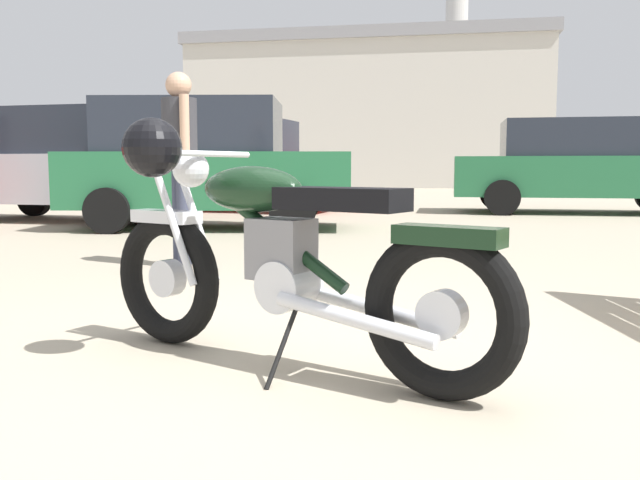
{
  "coord_description": "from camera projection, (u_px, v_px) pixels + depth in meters",
  "views": [
    {
      "loc": [
        0.2,
        -2.88,
        0.85
      ],
      "look_at": [
        -0.25,
        0.73,
        0.46
      ],
      "focal_mm": 37.98,
      "sensor_mm": 36.0,
      "label": 1
    }
  ],
  "objects": [
    {
      "name": "ground_plane",
      "position": [
        356.0,
        364.0,
        2.95
      ],
      "size": [
        80.0,
        80.0,
        0.0
      ],
      "primitive_type": "plane",
      "color": "tan"
    },
    {
      "name": "vintage_motorcycle",
      "position": [
        271.0,
        253.0,
        2.87
      ],
      "size": [
        1.9,
        1.06,
        1.07
      ],
      "rotation": [
        0.0,
        0.0,
        2.66
      ],
      "color": "black",
      "rests_on": "ground_plane"
    },
    {
      "name": "bystander",
      "position": [
        180.0,
        148.0,
        5.78
      ],
      "size": [
        0.3,
        0.4,
        1.66
      ],
      "rotation": [
        0.0,
        0.0,
        3.69
      ],
      "color": "#383D51",
      "rests_on": "ground_plane"
    },
    {
      "name": "red_hatchback_near",
      "position": [
        238.0,
        164.0,
        13.39
      ],
      "size": [
        4.13,
        2.33,
        1.78
      ],
      "rotation": [
        0.0,
        0.0,
        -0.18
      ],
      "color": "black",
      "rests_on": "ground_plane"
    },
    {
      "name": "silver_sedan_mid",
      "position": [
        588.0,
        163.0,
        12.64
      ],
      "size": [
        4.81,
        2.21,
        1.74
      ],
      "rotation": [
        0.0,
        0.0,
        3.08
      ],
      "color": "black",
      "rests_on": "ground_plane"
    },
    {
      "name": "blue_hatchback_right",
      "position": [
        69.0,
        164.0,
        10.84
      ],
      "size": [
        4.07,
        2.18,
        1.78
      ],
      "rotation": [
        0.0,
        0.0,
        3.02
      ],
      "color": "black",
      "rests_on": "ground_plane"
    },
    {
      "name": "pale_sedan_back",
      "position": [
        205.0,
        163.0,
        9.47
      ],
      "size": [
        4.04,
        2.12,
        1.78
      ],
      "rotation": [
        0.0,
        0.0,
        0.1
      ],
      "color": "black",
      "rests_on": "ground_plane"
    },
    {
      "name": "industrial_building",
      "position": [
        378.0,
        118.0,
        34.93
      ],
      "size": [
        16.88,
        14.78,
        13.83
      ],
      "rotation": [
        0.0,
        0.0,
        -0.07
      ],
      "color": "beige",
      "rests_on": "ground_plane"
    }
  ]
}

